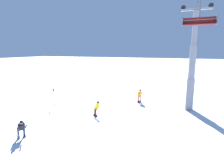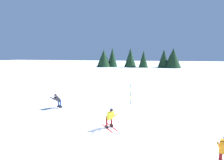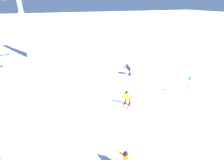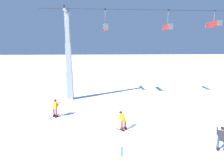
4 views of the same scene
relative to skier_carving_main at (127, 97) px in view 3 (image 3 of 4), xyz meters
The scene contains 5 objects.
ground_plane 1.11m from the skier_carving_main, 18.76° to the left, with size 260.00×260.00×0.00m, color white.
skier_carving_main is the anchor object (origin of this frame).
lift_tower_far 20.11m from the skier_carving_main, 24.55° to the left, with size 0.88×2.55×10.59m.
trail_marker_pole 5.80m from the skier_carving_main, 97.39° to the right, with size 0.07×0.28×2.13m.
skier_distant_downhill 6.55m from the skier_carving_main, 27.32° to the right, with size 1.31×1.70×1.55m.
Camera 3 is at (-11.48, 5.32, 8.10)m, focal length 27.00 mm.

